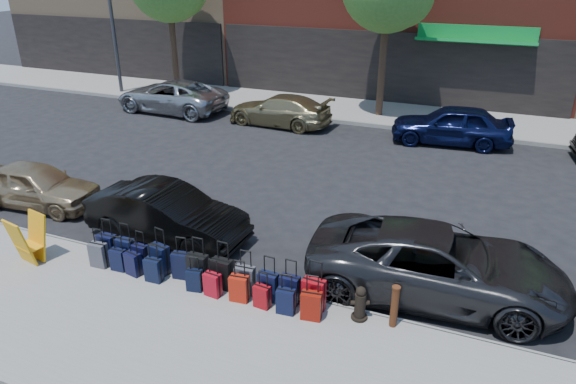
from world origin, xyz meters
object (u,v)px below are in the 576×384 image
at_px(suitcase_front_5, 198,268).
at_px(car_far_1, 279,110).
at_px(streetlight, 113,0).
at_px(car_near_2, 437,263).
at_px(car_far_2, 451,125).
at_px(display_rack, 29,240).
at_px(car_near_0, 36,185).
at_px(fire_hydrant, 360,304).
at_px(bollard, 395,306).
at_px(car_far_0, 171,96).
at_px(car_near_1, 167,214).

distance_m(suitcase_front_5, car_far_1, 12.04).
height_order(streetlight, car_near_2, streetlight).
relative_size(car_far_1, car_far_2, 1.01).
distance_m(display_rack, car_near_2, 8.92).
distance_m(car_near_0, car_near_2, 11.00).
bearing_deg(suitcase_front_5, streetlight, 131.44).
relative_size(fire_hydrant, display_rack, 0.64).
distance_m(display_rack, car_near_0, 3.46).
bearing_deg(car_far_1, suitcase_front_5, 18.49).
bearing_deg(bollard, fire_hydrant, -177.65).
xyz_separation_m(streetlight, fire_hydrant, (16.21, -13.53, -4.19)).
bearing_deg(fire_hydrant, car_near_0, 148.46).
height_order(streetlight, bollard, streetlight).
distance_m(car_far_1, car_far_2, 6.98).
distance_m(car_near_2, car_far_2, 10.17).
bearing_deg(car_far_0, display_rack, 22.89).
bearing_deg(streetlight, car_far_0, -24.14).
height_order(car_far_0, car_far_2, car_far_2).
height_order(car_near_0, car_far_2, car_far_2).
distance_m(car_near_1, car_near_2, 6.48).
distance_m(car_near_0, car_far_0, 10.20).
relative_size(streetlight, car_far_2, 1.82).
xyz_separation_m(car_near_0, car_near_1, (4.52, -0.22, 0.05)).
bearing_deg(car_far_2, car_near_1, -34.81).
distance_m(suitcase_front_5, bollard, 4.12).
bearing_deg(car_near_0, car_near_2, -95.21).
height_order(car_near_0, car_far_1, car_far_1).
xyz_separation_m(fire_hydrant, car_far_1, (-6.57, 11.54, 0.17)).
height_order(fire_hydrant, car_near_2, car_near_2).
xyz_separation_m(car_far_1, car_far_2, (6.97, 0.19, 0.11)).
relative_size(car_near_1, car_far_2, 0.93).
distance_m(bollard, car_near_1, 6.11).
relative_size(fire_hydrant, bollard, 0.82).
relative_size(suitcase_front_5, car_far_1, 0.23).
xyz_separation_m(car_near_0, car_far_1, (3.26, 9.85, 0.02)).
relative_size(suitcase_front_5, bollard, 1.20).
bearing_deg(car_far_0, suitcase_front_5, 38.62).
bearing_deg(display_rack, car_near_1, 58.49).
height_order(display_rack, car_near_2, car_near_2).
relative_size(suitcase_front_5, display_rack, 0.94).
xyz_separation_m(suitcase_front_5, car_far_2, (3.88, 11.82, 0.27)).
distance_m(car_near_0, car_far_1, 10.37).
xyz_separation_m(car_near_1, car_far_1, (-1.26, 10.07, -0.03)).
distance_m(streetlight, suitcase_front_5, 19.11).
height_order(suitcase_front_5, car_near_2, car_near_2).
bearing_deg(car_near_0, streetlight, 23.68).
relative_size(display_rack, car_near_0, 0.30).
height_order(suitcase_front_5, car_far_0, car_far_0).
xyz_separation_m(car_near_1, car_far_2, (5.71, 10.26, 0.07)).
bearing_deg(streetlight, suitcase_front_5, -46.93).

